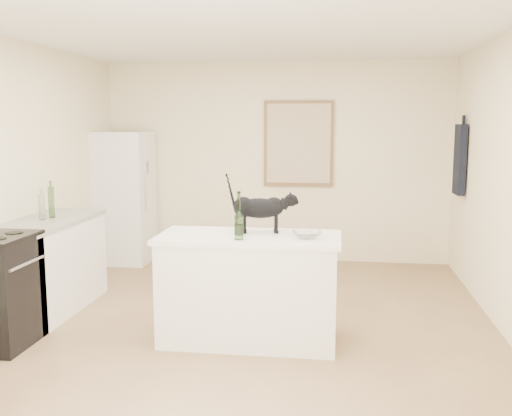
# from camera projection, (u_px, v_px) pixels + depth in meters

# --- Properties ---
(floor) EXTENTS (5.50, 5.50, 0.00)m
(floor) POSITION_uv_depth(u_px,v_px,m) (242.00, 331.00, 5.09)
(floor) COLOR #967850
(floor) RESTS_ON ground
(ceiling) EXTENTS (5.50, 5.50, 0.00)m
(ceiling) POSITION_uv_depth(u_px,v_px,m) (240.00, 26.00, 4.71)
(ceiling) COLOR white
(ceiling) RESTS_ON ground
(wall_back) EXTENTS (4.50, 0.00, 4.50)m
(wall_back) POSITION_uv_depth(u_px,v_px,m) (276.00, 162.00, 7.60)
(wall_back) COLOR #FFECC5
(wall_back) RESTS_ON ground
(wall_front) EXTENTS (4.50, 0.00, 4.50)m
(wall_front) POSITION_uv_depth(u_px,v_px,m) (122.00, 259.00, 2.21)
(wall_front) COLOR #FFECC5
(wall_front) RESTS_ON ground
(island_base) EXTENTS (1.44, 0.67, 0.86)m
(island_base) POSITION_uv_depth(u_px,v_px,m) (249.00, 290.00, 4.82)
(island_base) COLOR white
(island_base) RESTS_ON floor
(island_top) EXTENTS (1.50, 0.70, 0.04)m
(island_top) POSITION_uv_depth(u_px,v_px,m) (249.00, 238.00, 4.76)
(island_top) COLOR white
(island_top) RESTS_ON island_base
(left_cabinets) EXTENTS (0.60, 1.40, 0.86)m
(left_cabinets) POSITION_uv_depth(u_px,v_px,m) (48.00, 267.00, 5.60)
(left_cabinets) COLOR white
(left_cabinets) RESTS_ON floor
(left_countertop) EXTENTS (0.62, 1.44, 0.04)m
(left_countertop) POSITION_uv_depth(u_px,v_px,m) (46.00, 221.00, 5.53)
(left_countertop) COLOR gray
(left_countertop) RESTS_ON left_cabinets
(fridge) EXTENTS (0.68, 0.68, 1.70)m
(fridge) POSITION_uv_depth(u_px,v_px,m) (124.00, 197.00, 7.54)
(fridge) COLOR white
(fridge) RESTS_ON floor
(artwork_frame) EXTENTS (0.90, 0.03, 1.10)m
(artwork_frame) POSITION_uv_depth(u_px,v_px,m) (299.00, 143.00, 7.49)
(artwork_frame) COLOR brown
(artwork_frame) RESTS_ON wall_back
(artwork_canvas) EXTENTS (0.82, 0.00, 1.02)m
(artwork_canvas) POSITION_uv_depth(u_px,v_px,m) (298.00, 143.00, 7.47)
(artwork_canvas) COLOR beige
(artwork_canvas) RESTS_ON wall_back
(hanging_garment) EXTENTS (0.08, 0.34, 0.80)m
(hanging_garment) POSITION_uv_depth(u_px,v_px,m) (460.00, 160.00, 6.59)
(hanging_garment) COLOR black
(hanging_garment) RESTS_ON wall_right
(black_cat) EXTENTS (0.55, 0.24, 0.37)m
(black_cat) POSITION_uv_depth(u_px,v_px,m) (259.00, 211.00, 4.84)
(black_cat) COLOR black
(black_cat) RESTS_ON island_top
(wine_bottle) EXTENTS (0.09, 0.09, 0.34)m
(wine_bottle) POSITION_uv_depth(u_px,v_px,m) (239.00, 219.00, 4.55)
(wine_bottle) COLOR #215120
(wine_bottle) RESTS_ON island_top
(glass_bowl) EXTENTS (0.26, 0.26, 0.06)m
(glass_bowl) POSITION_uv_depth(u_px,v_px,m) (307.00, 235.00, 4.62)
(glass_bowl) COLOR silver
(glass_bowl) RESTS_ON island_top
(fridge_paper) EXTENTS (0.05, 0.12, 0.17)m
(fridge_paper) POSITION_uv_depth(u_px,v_px,m) (149.00, 167.00, 7.44)
(fridge_paper) COLOR silver
(fridge_paper) RESTS_ON fridge
(counter_bottle_cluster) EXTENTS (0.09, 0.19, 0.30)m
(counter_bottle_cluster) POSITION_uv_depth(u_px,v_px,m) (47.00, 204.00, 5.56)
(counter_bottle_cluster) COLOR #A0AA9C
(counter_bottle_cluster) RESTS_ON left_countertop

